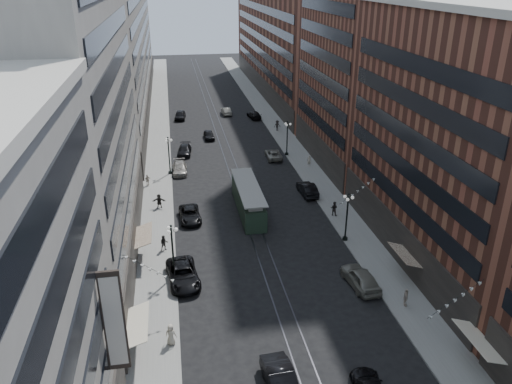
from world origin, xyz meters
TOP-DOWN VIEW (x-y plane):
  - ground at (0.00, 60.00)m, footprint 220.00×220.00m
  - sidewalk_west at (-11.00, 70.00)m, footprint 4.00×180.00m
  - sidewalk_east at (11.00, 70.00)m, footprint 4.00×180.00m
  - rail_west at (-0.70, 70.00)m, footprint 0.12×180.00m
  - rail_east at (0.70, 70.00)m, footprint 0.12×180.00m
  - building_west_mid at (-17.00, 33.00)m, footprint 8.00×36.00m
  - building_west_far at (-17.00, 96.00)m, footprint 8.00×90.00m
  - building_east_mid at (17.00, 28.00)m, footprint 8.00×30.00m
  - building_east_tower at (17.00, 56.00)m, footprint 8.00×26.00m
  - building_east_far at (17.00, 105.00)m, footprint 8.00×72.00m
  - lamppost_sw_far at (-9.20, 28.00)m, footprint 1.03×1.14m
  - lamppost_sw_mid at (-9.20, 55.00)m, footprint 1.03×1.14m
  - lamppost_se_far at (9.20, 32.00)m, footprint 1.03×1.14m
  - lamppost_se_mid at (9.20, 60.00)m, footprint 1.03×1.14m
  - streetcar at (0.00, 41.08)m, footprint 2.67×12.04m
  - car_2 at (-8.40, 27.11)m, footprint 3.36×6.20m
  - car_4 at (7.76, 23.63)m, footprint 2.68×5.45m
  - car_5 at (-2.23, 12.30)m, footprint 2.24×5.48m
  - pedestrian_1 at (-9.65, 18.46)m, footprint 0.99×0.73m
  - pedestrian_2 at (-10.11, 33.07)m, footprint 0.89×0.57m
  - pedestrian_4 at (10.46, 19.93)m, footprint 0.74×1.07m
  - car_7 at (-7.11, 39.93)m, footprint 2.61×5.22m
  - car_8 at (-7.82, 55.35)m, footprint 2.13×5.08m
  - car_9 at (-6.80, 84.55)m, footprint 2.47×5.08m
  - car_10 at (8.40, 44.64)m, footprint 1.93×5.00m
  - car_11 at (6.84, 59.07)m, footprint 2.43×4.98m
  - car_12 at (7.79, 82.73)m, footprint 2.58×5.12m
  - car_13 at (-2.25, 70.82)m, footprint 1.80×4.25m
  - car_14 at (2.61, 86.49)m, footprint 1.87×4.54m
  - pedestrian_5 at (-10.68, 43.68)m, footprint 1.69×0.67m
  - pedestrian_6 at (-12.26, 51.02)m, footprint 1.01×0.76m
  - pedestrian_7 at (9.86, 38.00)m, footprint 0.97×0.86m
  - pedestrian_8 at (11.36, 54.60)m, footprint 0.66×0.48m
  - pedestrian_9 at (10.47, 73.24)m, footprint 1.25×0.56m
  - car_extra_0 at (-6.80, 63.22)m, footprint 2.57×5.20m

SIDE VIEW (x-z plane):
  - ground at x=0.00m, z-range 0.00..0.00m
  - rail_west at x=-0.70m, z-range 0.00..0.02m
  - rail_east at x=0.70m, z-range 0.00..0.02m
  - sidewalk_west at x=-11.00m, z-range 0.00..0.15m
  - sidewalk_east at x=11.00m, z-range 0.00..0.15m
  - car_11 at x=6.84m, z-range 0.00..1.36m
  - car_7 at x=-7.11m, z-range 0.00..1.42m
  - car_12 at x=7.79m, z-range 0.00..1.43m
  - car_13 at x=-2.25m, z-range 0.00..1.43m
  - car_extra_0 at x=-6.80m, z-range 0.00..1.45m
  - car_14 at x=2.61m, z-range 0.00..1.46m
  - car_8 at x=-7.82m, z-range 0.00..1.46m
  - car_10 at x=8.40m, z-range 0.00..1.62m
  - car_2 at x=-8.40m, z-range 0.00..1.65m
  - car_9 at x=-6.80m, z-range 0.00..1.67m
  - car_5 at x=-2.23m, z-range 0.00..1.77m
  - car_4 at x=7.76m, z-range 0.00..1.79m
  - pedestrian_6 at x=-12.26m, z-range 0.15..1.71m
  - pedestrian_8 at x=11.36m, z-range 0.15..1.81m
  - pedestrian_4 at x=10.46m, z-range 0.15..1.82m
  - pedestrian_2 at x=-10.11m, z-range 0.15..1.86m
  - pedestrian_7 at x=9.86m, z-range 0.15..1.91m
  - pedestrian_5 at x=-10.68m, z-range 0.15..1.92m
  - pedestrian_1 at x=-9.65m, z-range 0.15..1.95m
  - pedestrian_9 at x=10.47m, z-range 0.15..2.05m
  - streetcar at x=0.00m, z-range -0.13..3.20m
  - lamppost_sw_far at x=-9.20m, z-range 0.34..5.86m
  - lamppost_sw_mid at x=-9.20m, z-range 0.34..5.86m
  - lamppost_se_far at x=9.20m, z-range 0.34..5.86m
  - lamppost_se_mid at x=9.20m, z-range 0.34..5.86m
  - building_east_mid at x=17.00m, z-range 0.00..24.00m
  - building_east_far at x=17.00m, z-range 0.00..24.00m
  - building_west_far at x=-17.00m, z-range 0.00..26.00m
  - building_west_mid at x=-17.00m, z-range 0.00..28.00m
  - building_east_tower at x=17.00m, z-range 0.00..42.00m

